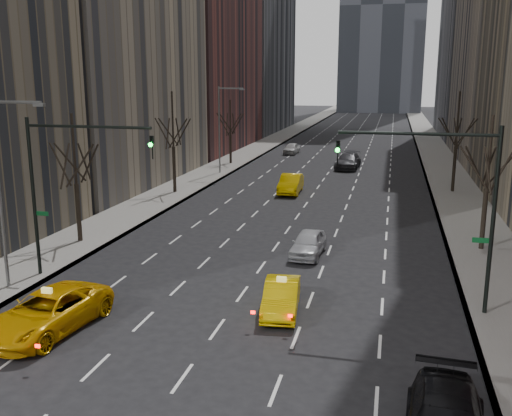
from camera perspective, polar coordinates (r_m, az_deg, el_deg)
The scene contains 17 objects.
sidewalk_left at distance 85.28m, azimuth 0.64°, elevation 6.20°, with size 4.50×320.00×0.15m, color slate.
sidewalk_right at distance 83.37m, azimuth 17.36°, elevation 5.46°, with size 4.50×320.00×0.15m, color slate.
tree_lw_b at distance 36.33m, azimuth -17.52°, elevation 2.31°, with size 3.36×3.50×7.82m.
tree_lw_c at distance 50.50m, azimuth -8.24°, elevation 5.96°, with size 3.36×3.50×8.74m.
tree_lw_d at distance 67.51m, azimuth -2.58°, elevation 7.40°, with size 3.36×3.50×7.36m.
tree_rw_b at distance 35.57m, azimuth 22.04°, elevation 1.75°, with size 3.36×3.50×7.82m.
tree_rw_c at distance 53.20m, azimuth 19.35°, elevation 5.72°, with size 3.36×3.50×8.74m.
traffic_mast_left at distance 29.50m, azimuth -18.85°, elevation 3.38°, with size 6.69×0.39×8.00m.
traffic_mast_right at distance 25.12m, azimuth 19.06°, elevation 1.80°, with size 6.69×0.39×8.00m.
streetlight_near at distance 28.85m, azimuth -23.88°, elevation 3.02°, with size 2.83×0.22×9.00m.
streetlight_far at distance 60.32m, azimuth -3.38°, elevation 8.69°, with size 2.83×0.22×9.00m.
taxi_suv at distance 24.75m, azimuth -20.10°, elevation -9.76°, with size 2.70×5.86×1.63m, color #D59504.
taxi_sedan at distance 25.18m, azimuth 2.55°, elevation -8.85°, with size 1.47×4.21×1.39m, color #E3BB04.
silver_sedan_ahead at distance 33.00m, azimuth 5.24°, elevation -3.54°, with size 1.68×4.18×1.42m, color #A9ABB1.
far_taxi at distance 50.71m, azimuth 3.50°, elevation 2.43°, with size 1.75×5.02×1.65m, color yellow.
far_suv_grey at distance 65.24m, azimuth 9.19°, elevation 4.68°, with size 2.46×6.06×1.76m, color #2B2B2F.
far_car_white at distance 77.31m, azimuth 3.58°, elevation 5.97°, with size 1.70×4.24×1.44m, color silver.
Camera 1 is at (6.56, -12.58, 10.01)m, focal length 40.00 mm.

